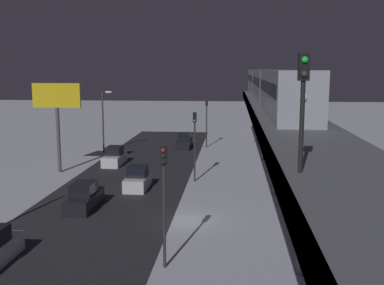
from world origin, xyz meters
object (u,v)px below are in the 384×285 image
sedan_black (184,142)px  commercial_billboard (57,104)px  sedan_black_2 (84,198)px  subway_train (268,84)px  sedan_white_2 (138,180)px  traffic_light_near (164,189)px  sedan_white_3 (115,157)px  traffic_light_mid (195,136)px  rail_signal (303,92)px  traffic_light_far (207,116)px

sedan_black → commercial_billboard: (10.95, 15.50, 6.04)m
sedan_black_2 → subway_train: bearing=-124.0°
sedan_white_2 → traffic_light_near: (-4.70, 15.94, 3.40)m
sedan_white_3 → traffic_light_mid: 12.10m
subway_train → rail_signal: (1.71, 39.16, 0.95)m
traffic_light_mid → traffic_light_far: size_ratio=1.00×
rail_signal → subway_train: bearing=-92.5°
subway_train → traffic_light_far: bearing=-38.1°
rail_signal → sedan_white_2: rail_signal is taller
sedan_white_3 → traffic_light_far: bearing=-127.8°
sedan_black_2 → sedan_white_3: 16.16m
subway_train → sedan_white_2: (12.16, 16.13, -7.76)m
sedan_black → traffic_light_mid: (-2.90, 18.21, 3.41)m
rail_signal → sedan_white_2: size_ratio=0.98×
rail_signal → sedan_white_2: 26.75m
sedan_black → commercial_billboard: size_ratio=0.49×
sedan_white_2 → commercial_billboard: commercial_billboard is taller
rail_signal → sedan_black: 45.93m
commercial_billboard → sedan_black: bearing=-125.2°
sedan_white_3 → traffic_light_far: 15.55m
traffic_light_near → traffic_light_far: bearing=-90.0°
sedan_white_2 → sedan_white_3: 10.99m
subway_train → rail_signal: size_ratio=13.87×
sedan_black_2 → sedan_white_2: 6.70m
traffic_light_near → traffic_light_mid: (0.00, -18.95, 0.00)m
sedan_white_3 → commercial_billboard: (4.55, 4.25, 6.03)m
sedan_white_2 → sedan_white_3: same height
subway_train → traffic_light_far: size_ratio=8.67×
subway_train → commercial_billboard: size_ratio=6.23×
sedan_black_2 → commercial_billboard: 14.70m
sedan_white_2 → traffic_light_near: 16.96m
rail_signal → sedan_black: rail_signal is taller
traffic_light_far → commercial_billboard: size_ratio=0.72×
sedan_white_2 → traffic_light_far: (-4.70, -21.97, 3.40)m
subway_train → traffic_light_mid: bearing=60.4°
rail_signal → traffic_light_mid: 27.20m
sedan_black_2 → commercial_billboard: commercial_billboard is taller
sedan_black_2 → sedan_white_3: bearing=-83.6°
traffic_light_mid → commercial_billboard: size_ratio=0.72×
sedan_white_3 → traffic_light_near: size_ratio=0.73×
rail_signal → commercial_billboard: (19.59, -28.76, -2.68)m
traffic_light_far → commercial_billboard: 21.50m
rail_signal → traffic_light_mid: size_ratio=0.62×
subway_train → traffic_light_mid: subway_train is taller
sedan_white_3 → traffic_light_near: (-9.30, 25.91, 3.40)m
sedan_white_2 → sedan_white_3: (4.60, -9.98, 0.00)m
sedan_white_2 → rail_signal: bearing=-65.6°
subway_train → sedan_white_3: bearing=20.1°
sedan_black_2 → traffic_light_near: bearing=127.3°
traffic_light_mid → sedan_black: bearing=-81.0°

